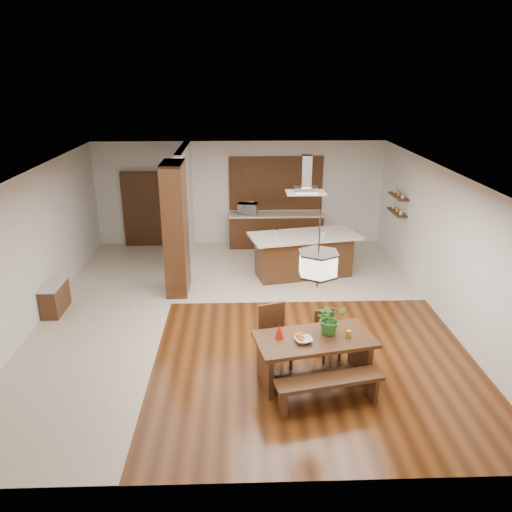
{
  "coord_description": "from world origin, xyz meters",
  "views": [
    {
      "loc": [
        -0.01,
        -9.18,
        4.65
      ],
      "look_at": [
        0.3,
        0.0,
        1.25
      ],
      "focal_mm": 35.0,
      "sensor_mm": 36.0,
      "label": 1
    }
  ],
  "objects_px": {
    "dining_chair_right": "(328,336)",
    "foliage_plant": "(330,318)",
    "dining_table": "(314,349)",
    "dining_bench": "(329,392)",
    "dining_chair_left": "(276,337)",
    "hallway_console": "(55,298)",
    "kitchen_island": "(304,254)",
    "range_hood": "(306,175)",
    "fruit_bowl": "(304,340)",
    "island_cup": "(323,234)",
    "pendant_lantern": "(319,248)",
    "microwave": "(247,208)"
  },
  "relations": [
    {
      "from": "dining_chair_right",
      "to": "foliage_plant",
      "type": "height_order",
      "value": "foliage_plant"
    },
    {
      "from": "dining_table",
      "to": "dining_bench",
      "type": "relative_size",
      "value": 1.23
    },
    {
      "from": "dining_bench",
      "to": "dining_chair_left",
      "type": "bearing_deg",
      "value": 122.23
    },
    {
      "from": "hallway_console",
      "to": "kitchen_island",
      "type": "height_order",
      "value": "kitchen_island"
    },
    {
      "from": "range_hood",
      "to": "dining_chair_left",
      "type": "bearing_deg",
      "value": -103.44
    },
    {
      "from": "dining_chair_left",
      "to": "fruit_bowl",
      "type": "xyz_separation_m",
      "value": [
        0.37,
        -0.58,
        0.27
      ]
    },
    {
      "from": "dining_table",
      "to": "island_cup",
      "type": "height_order",
      "value": "island_cup"
    },
    {
      "from": "fruit_bowl",
      "to": "range_hood",
      "type": "xyz_separation_m",
      "value": [
        0.57,
        4.5,
        1.67
      ]
    },
    {
      "from": "hallway_console",
      "to": "foliage_plant",
      "type": "height_order",
      "value": "foliage_plant"
    },
    {
      "from": "dining_chair_right",
      "to": "kitchen_island",
      "type": "relative_size",
      "value": 0.31
    },
    {
      "from": "foliage_plant",
      "to": "dining_bench",
      "type": "bearing_deg",
      "value": -98.77
    },
    {
      "from": "pendant_lantern",
      "to": "kitchen_island",
      "type": "relative_size",
      "value": 0.48
    },
    {
      "from": "hallway_console",
      "to": "dining_table",
      "type": "xyz_separation_m",
      "value": [
        4.94,
        -2.58,
        0.25
      ]
    },
    {
      "from": "dining_chair_right",
      "to": "dining_table",
      "type": "bearing_deg",
      "value": -135.31
    },
    {
      "from": "range_hood",
      "to": "dining_table",
      "type": "bearing_deg",
      "value": -94.89
    },
    {
      "from": "pendant_lantern",
      "to": "fruit_bowl",
      "type": "xyz_separation_m",
      "value": [
        -0.19,
        -0.13,
        -1.45
      ]
    },
    {
      "from": "hallway_console",
      "to": "dining_chair_right",
      "type": "distance_m",
      "value": 5.63
    },
    {
      "from": "dining_bench",
      "to": "microwave",
      "type": "relative_size",
      "value": 3.04
    },
    {
      "from": "hallway_console",
      "to": "dining_chair_left",
      "type": "relative_size",
      "value": 0.84
    },
    {
      "from": "dining_table",
      "to": "dining_bench",
      "type": "xyz_separation_m",
      "value": [
        0.13,
        -0.65,
        -0.33
      ]
    },
    {
      "from": "hallway_console",
      "to": "foliage_plant",
      "type": "xyz_separation_m",
      "value": [
        5.2,
        -2.44,
        0.71
      ]
    },
    {
      "from": "foliage_plant",
      "to": "island_cup",
      "type": "bearing_deg",
      "value": 82.39
    },
    {
      "from": "dining_bench",
      "to": "island_cup",
      "type": "bearing_deg",
      "value": 82.2
    },
    {
      "from": "foliage_plant",
      "to": "kitchen_island",
      "type": "relative_size",
      "value": 0.19
    },
    {
      "from": "fruit_bowl",
      "to": "island_cup",
      "type": "height_order",
      "value": "island_cup"
    },
    {
      "from": "hallway_console",
      "to": "pendant_lantern",
      "type": "bearing_deg",
      "value": -27.57
    },
    {
      "from": "range_hood",
      "to": "microwave",
      "type": "xyz_separation_m",
      "value": [
        -1.3,
        2.23,
        -1.37
      ]
    },
    {
      "from": "hallway_console",
      "to": "pendant_lantern",
      "type": "height_order",
      "value": "pendant_lantern"
    },
    {
      "from": "hallway_console",
      "to": "dining_chair_left",
      "type": "xyz_separation_m",
      "value": [
        4.38,
        -2.13,
        0.21
      ]
    },
    {
      "from": "fruit_bowl",
      "to": "microwave",
      "type": "bearing_deg",
      "value": 96.23
    },
    {
      "from": "foliage_plant",
      "to": "dining_chair_left",
      "type": "bearing_deg",
      "value": 158.85
    },
    {
      "from": "dining_table",
      "to": "dining_chair_right",
      "type": "height_order",
      "value": "dining_chair_right"
    },
    {
      "from": "dining_bench",
      "to": "fruit_bowl",
      "type": "height_order",
      "value": "fruit_bowl"
    },
    {
      "from": "hallway_console",
      "to": "dining_bench",
      "type": "distance_m",
      "value": 6.02
    },
    {
      "from": "dining_chair_left",
      "to": "fruit_bowl",
      "type": "bearing_deg",
      "value": -76.43
    },
    {
      "from": "island_cup",
      "to": "fruit_bowl",
      "type": "bearing_deg",
      "value": -102.84
    },
    {
      "from": "dining_chair_right",
      "to": "fruit_bowl",
      "type": "relative_size",
      "value": 3.19
    },
    {
      "from": "hallway_console",
      "to": "microwave",
      "type": "xyz_separation_m",
      "value": [
        4.02,
        4.02,
        0.78
      ]
    },
    {
      "from": "pendant_lantern",
      "to": "island_cup",
      "type": "bearing_deg",
      "value": 79.27
    },
    {
      "from": "dining_table",
      "to": "microwave",
      "type": "height_order",
      "value": "microwave"
    },
    {
      "from": "hallway_console",
      "to": "pendant_lantern",
      "type": "distance_m",
      "value": 5.9
    },
    {
      "from": "range_hood",
      "to": "island_cup",
      "type": "height_order",
      "value": "range_hood"
    },
    {
      "from": "range_hood",
      "to": "island_cup",
      "type": "distance_m",
      "value": 1.44
    },
    {
      "from": "island_cup",
      "to": "range_hood",
      "type": "bearing_deg",
      "value": 162.83
    },
    {
      "from": "range_hood",
      "to": "island_cup",
      "type": "relative_size",
      "value": 8.0
    },
    {
      "from": "hallway_console",
      "to": "dining_chair_right",
      "type": "bearing_deg",
      "value": -20.17
    },
    {
      "from": "pendant_lantern",
      "to": "fruit_bowl",
      "type": "bearing_deg",
      "value": -146.76
    },
    {
      "from": "dining_table",
      "to": "range_hood",
      "type": "bearing_deg",
      "value": 85.11
    },
    {
      "from": "dining_chair_right",
      "to": "pendant_lantern",
      "type": "height_order",
      "value": "pendant_lantern"
    },
    {
      "from": "dining_chair_left",
      "to": "pendant_lantern",
      "type": "xyz_separation_m",
      "value": [
        0.56,
        -0.46,
        1.72
      ]
    }
  ]
}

